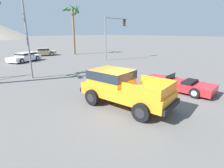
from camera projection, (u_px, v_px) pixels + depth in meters
name	position (u px, v px, depth m)	size (l,w,h in m)	color
ground_plane	(136.00, 106.00, 9.23)	(320.00, 320.00, 0.00)	#5B5956
orange_pickup_truck	(121.00, 86.00, 9.25)	(2.63, 5.17, 1.82)	orange
red_convertible_car	(177.00, 84.00, 11.77)	(1.92, 4.62, 0.99)	red
parked_car_tan	(42.00, 52.00, 28.57)	(4.47, 2.93, 1.20)	tan
parked_car_white	(25.00, 57.00, 22.96)	(4.59, 3.29, 1.16)	white
traffic_light_main	(114.00, 30.00, 24.04)	(4.45, 0.38, 5.78)	slate
street_lamp_post	(25.00, 17.00, 13.45)	(0.90, 0.24, 8.15)	slate
palm_tree_short	(72.00, 17.00, 28.83)	(2.82, 2.77, 8.16)	brown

